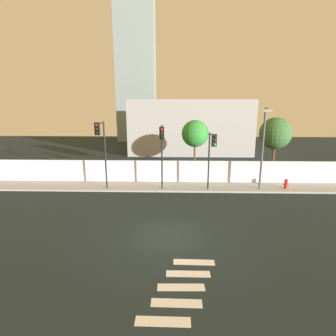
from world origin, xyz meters
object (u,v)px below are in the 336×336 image
object	(u,v)px
traffic_light_center	(212,149)
fire_hydrant	(286,183)
street_lamp_curbside	(263,142)
traffic_light_left	(101,142)
roadside_tree_leftmost	(195,134)
roadside_tree_midleft	(275,134)
traffic_light_right	(162,144)

from	to	relation	value
traffic_light_center	fire_hydrant	world-z (taller)	traffic_light_center
fire_hydrant	street_lamp_curbside	bearing A→B (deg)	-170.49
traffic_light_left	roadside_tree_leftmost	xyz separation A→B (m)	(7.18, 4.07, 0.12)
traffic_light_left	street_lamp_curbside	world-z (taller)	street_lamp_curbside
traffic_light_left	roadside_tree_midleft	size ratio (longest dim) A/B	0.95
traffic_light_center	roadside_tree_midleft	size ratio (longest dim) A/B	0.80
fire_hydrant	roadside_tree_midleft	size ratio (longest dim) A/B	0.14
traffic_light_center	roadside_tree_midleft	world-z (taller)	roadside_tree_midleft
street_lamp_curbside	roadside_tree_midleft	xyz separation A→B (m)	(2.11, 3.63, 0.17)
traffic_light_center	traffic_light_right	bearing A→B (deg)	-177.16
fire_hydrant	roadside_tree_midleft	xyz separation A→B (m)	(-0.01, 3.28, 3.49)
street_lamp_curbside	traffic_light_right	bearing A→B (deg)	-175.63
roadside_tree_leftmost	roadside_tree_midleft	world-z (taller)	roadside_tree_midleft
traffic_light_left	traffic_light_right	xyz separation A→B (m)	(4.49, -0.14, -0.17)
roadside_tree_midleft	fire_hydrant	bearing A→B (deg)	-89.90
fire_hydrant	roadside_tree_midleft	distance (m)	4.79
street_lamp_curbside	traffic_light_center	bearing A→B (deg)	-174.18
traffic_light_center	street_lamp_curbside	distance (m)	3.90
traffic_light_right	roadside_tree_midleft	xyz separation A→B (m)	(9.63, 4.20, 0.32)
traffic_light_right	street_lamp_curbside	bearing A→B (deg)	4.37
fire_hydrant	traffic_light_center	bearing A→B (deg)	-172.86
traffic_light_center	roadside_tree_leftmost	xyz separation A→B (m)	(-0.98, 4.02, 0.67)
traffic_light_right	fire_hydrant	distance (m)	10.18
traffic_light_left	fire_hydrant	world-z (taller)	traffic_light_left
traffic_light_center	street_lamp_curbside	world-z (taller)	street_lamp_curbside
roadside_tree_leftmost	fire_hydrant	bearing A→B (deg)	-25.27
roadside_tree_leftmost	roadside_tree_midleft	size ratio (longest dim) A/B	0.96
traffic_light_left	traffic_light_center	distance (m)	8.18
traffic_light_left	traffic_light_right	size ratio (longest dim) A/B	1.05
traffic_light_left	roadside_tree_midleft	distance (m)	14.69
traffic_light_left	street_lamp_curbside	distance (m)	12.01
traffic_light_center	roadside_tree_midleft	xyz separation A→B (m)	(5.96, 4.02, 0.71)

